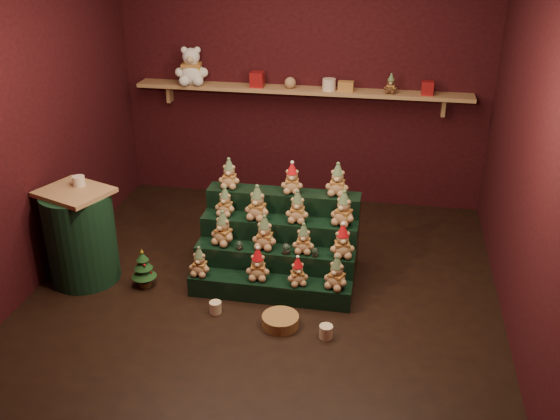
% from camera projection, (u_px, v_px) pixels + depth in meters
% --- Properties ---
extents(ground, '(4.00, 4.00, 0.00)m').
position_uv_depth(ground, '(267.00, 287.00, 5.53)').
color(ground, black).
rests_on(ground, ground).
extents(back_wall, '(4.00, 0.10, 2.80)m').
position_uv_depth(back_wall, '(303.00, 77.00, 6.76)').
color(back_wall, black).
rests_on(back_wall, ground).
extents(front_wall, '(4.00, 0.10, 2.80)m').
position_uv_depth(front_wall, '(182.00, 265.00, 3.11)').
color(front_wall, black).
rests_on(front_wall, ground).
extents(left_wall, '(0.10, 4.00, 2.80)m').
position_uv_depth(left_wall, '(28.00, 122.00, 5.27)').
color(left_wall, black).
rests_on(left_wall, ground).
extents(right_wall, '(0.10, 4.00, 2.80)m').
position_uv_depth(right_wall, '(537.00, 152.00, 4.60)').
color(right_wall, black).
rests_on(right_wall, ground).
extents(back_shelf, '(3.60, 0.26, 0.24)m').
position_uv_depth(back_shelf, '(301.00, 91.00, 6.65)').
color(back_shelf, tan).
rests_on(back_shelf, ground).
extents(riser_tier_front, '(1.40, 0.22, 0.18)m').
position_uv_depth(riser_tier_front, '(270.00, 289.00, 5.33)').
color(riser_tier_front, black).
rests_on(riser_tier_front, ground).
extents(riser_tier_midfront, '(1.40, 0.22, 0.36)m').
position_uv_depth(riser_tier_midfront, '(275.00, 267.00, 5.49)').
color(riser_tier_midfront, black).
rests_on(riser_tier_midfront, ground).
extents(riser_tier_midback, '(1.40, 0.22, 0.54)m').
position_uv_depth(riser_tier_midback, '(279.00, 246.00, 5.65)').
color(riser_tier_midback, black).
rests_on(riser_tier_midback, ground).
extents(riser_tier_back, '(1.40, 0.22, 0.72)m').
position_uv_depth(riser_tier_back, '(283.00, 227.00, 5.81)').
color(riser_tier_back, black).
rests_on(riser_tier_back, ground).
extents(teddy_0, '(0.19, 0.18, 0.26)m').
position_uv_depth(teddy_0, '(200.00, 261.00, 5.32)').
color(teddy_0, '#A67C5C').
rests_on(teddy_0, riser_tier_front).
extents(teddy_1, '(0.22, 0.20, 0.28)m').
position_uv_depth(teddy_1, '(258.00, 264.00, 5.26)').
color(teddy_1, '#A67C5C').
rests_on(teddy_1, riser_tier_front).
extents(teddy_2, '(0.22, 0.21, 0.25)m').
position_uv_depth(teddy_2, '(298.00, 271.00, 5.19)').
color(teddy_2, '#A67C5C').
rests_on(teddy_2, riser_tier_front).
extents(teddy_3, '(0.26, 0.25, 0.29)m').
position_uv_depth(teddy_3, '(337.00, 272.00, 5.13)').
color(teddy_3, '#A67C5C').
rests_on(teddy_3, riser_tier_front).
extents(teddy_4, '(0.27, 0.26, 0.31)m').
position_uv_depth(teddy_4, '(223.00, 228.00, 5.44)').
color(teddy_4, '#A67C5C').
rests_on(teddy_4, riser_tier_midfront).
extents(teddy_5, '(0.23, 0.21, 0.30)m').
position_uv_depth(teddy_5, '(265.00, 232.00, 5.37)').
color(teddy_5, '#A67C5C').
rests_on(teddy_5, riser_tier_midfront).
extents(teddy_6, '(0.19, 0.17, 0.26)m').
position_uv_depth(teddy_6, '(304.00, 238.00, 5.31)').
color(teddy_6, '#A67C5C').
rests_on(teddy_6, riser_tier_midfront).
extents(teddy_7, '(0.25, 0.23, 0.29)m').
position_uv_depth(teddy_7, '(342.00, 241.00, 5.24)').
color(teddy_7, '#A67C5C').
rests_on(teddy_7, riser_tier_midfront).
extents(teddy_8, '(0.21, 0.19, 0.26)m').
position_uv_depth(teddy_8, '(225.00, 201.00, 5.57)').
color(teddy_8, '#A67C5C').
rests_on(teddy_8, riser_tier_midback).
extents(teddy_9, '(0.25, 0.23, 0.31)m').
position_uv_depth(teddy_9, '(257.00, 203.00, 5.48)').
color(teddy_9, '#A67C5C').
rests_on(teddy_9, riser_tier_midback).
extents(teddy_10, '(0.20, 0.18, 0.28)m').
position_uv_depth(teddy_10, '(297.00, 207.00, 5.44)').
color(teddy_10, '#A67C5C').
rests_on(teddy_10, riser_tier_midback).
extents(teddy_11, '(0.28, 0.27, 0.31)m').
position_uv_depth(teddy_11, '(344.00, 208.00, 5.38)').
color(teddy_11, '#A67C5C').
rests_on(teddy_11, riser_tier_midback).
extents(teddy_12, '(0.20, 0.18, 0.27)m').
position_uv_depth(teddy_12, '(229.00, 173.00, 5.68)').
color(teddy_12, '#A67C5C').
rests_on(teddy_12, riser_tier_back).
extents(teddy_13, '(0.21, 0.19, 0.28)m').
position_uv_depth(teddy_13, '(292.00, 178.00, 5.57)').
color(teddy_13, '#A67C5C').
rests_on(teddy_13, riser_tier_back).
extents(teddy_14, '(0.22, 0.20, 0.29)m').
position_uv_depth(teddy_14, '(338.00, 179.00, 5.52)').
color(teddy_14, '#A67C5C').
rests_on(teddy_14, riser_tier_back).
extents(snow_globe_a, '(0.06, 0.06, 0.08)m').
position_uv_depth(snow_globe_a, '(239.00, 245.00, 5.39)').
color(snow_globe_a, black).
rests_on(snow_globe_a, riser_tier_midfront).
extents(snow_globe_b, '(0.07, 0.07, 0.09)m').
position_uv_depth(snow_globe_b, '(286.00, 249.00, 5.32)').
color(snow_globe_b, black).
rests_on(snow_globe_b, riser_tier_midfront).
extents(snow_globe_c, '(0.06, 0.06, 0.08)m').
position_uv_depth(snow_globe_c, '(315.00, 252.00, 5.28)').
color(snow_globe_c, black).
rests_on(snow_globe_c, riser_tier_midfront).
extents(side_table, '(0.70, 0.65, 0.87)m').
position_uv_depth(side_table, '(81.00, 236.00, 5.49)').
color(side_table, tan).
rests_on(side_table, ground).
extents(table_ornament, '(0.11, 0.11, 0.09)m').
position_uv_depth(table_ornament, '(79.00, 181.00, 5.37)').
color(table_ornament, beige).
rests_on(table_ornament, side_table).
extents(mini_christmas_tree, '(0.22, 0.22, 0.37)m').
position_uv_depth(mini_christmas_tree, '(143.00, 268.00, 5.47)').
color(mini_christmas_tree, '#412B17').
rests_on(mini_christmas_tree, ground).
extents(mug_left, '(0.10, 0.10, 0.10)m').
position_uv_depth(mug_left, '(215.00, 307.00, 5.15)').
color(mug_left, beige).
rests_on(mug_left, ground).
extents(mug_right, '(0.11, 0.11, 0.11)m').
position_uv_depth(mug_right, '(326.00, 332.00, 4.85)').
color(mug_right, beige).
rests_on(mug_right, ground).
extents(wicker_basket, '(0.36, 0.36, 0.09)m').
position_uv_depth(wicker_basket, '(280.00, 321.00, 4.99)').
color(wicker_basket, olive).
rests_on(wicker_basket, ground).
extents(white_bear, '(0.41, 0.38, 0.51)m').
position_uv_depth(white_bear, '(191.00, 61.00, 6.69)').
color(white_bear, white).
rests_on(white_bear, back_shelf).
extents(brown_bear, '(0.15, 0.14, 0.20)m').
position_uv_depth(brown_bear, '(391.00, 84.00, 6.41)').
color(brown_bear, '#492B18').
rests_on(brown_bear, back_shelf).
extents(gift_tin_red_a, '(0.14, 0.14, 0.16)m').
position_uv_depth(gift_tin_red_a, '(257.00, 79.00, 6.66)').
color(gift_tin_red_a, maroon).
rests_on(gift_tin_red_a, back_shelf).
extents(gift_tin_cream, '(0.14, 0.14, 0.12)m').
position_uv_depth(gift_tin_cream, '(329.00, 84.00, 6.54)').
color(gift_tin_cream, beige).
rests_on(gift_tin_cream, back_shelf).
extents(gift_tin_red_b, '(0.12, 0.12, 0.14)m').
position_uv_depth(gift_tin_red_b, '(427.00, 88.00, 6.37)').
color(gift_tin_red_b, maroon).
rests_on(gift_tin_red_b, back_shelf).
extents(shelf_plush_ball, '(0.12, 0.12, 0.12)m').
position_uv_depth(shelf_plush_ball, '(290.00, 83.00, 6.61)').
color(shelf_plush_ball, '#A67C5C').
rests_on(shelf_plush_ball, back_shelf).
extents(scarf_gift_box, '(0.16, 0.10, 0.10)m').
position_uv_depth(scarf_gift_box, '(346.00, 86.00, 6.51)').
color(scarf_gift_box, '#E35920').
rests_on(scarf_gift_box, back_shelf).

